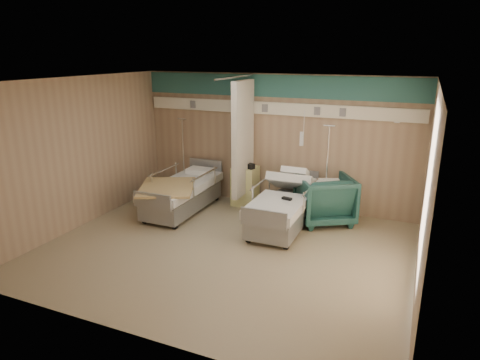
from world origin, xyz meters
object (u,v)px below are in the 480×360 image
Objects in this scene: bedside_cabinet at (245,186)px; visitor_armchair at (324,199)px; bed_right at (283,212)px; iv_stand_left at (184,180)px; iv_stand_right at (325,199)px; bed_left at (182,197)px.

visitor_armchair is at bearing -9.46° from bedside_cabinet.
iv_stand_left is at bearing 161.35° from bed_right.
iv_stand_left is at bearing 179.83° from bedside_cabinet.
bed_left is at bearing -163.41° from iv_stand_right.
visitor_armchair reaches higher than bedside_cabinet.
bed_right is 2.08× the size of visitor_armchair.
bed_right is at bearing -18.65° from iv_stand_left.
bedside_cabinet reaches higher than bed_right.
visitor_armchair is at bearing 42.71° from bed_right.
bedside_cabinet is at bearing 177.98° from iv_stand_right.
bed_right is at bearing -126.16° from iv_stand_right.
iv_stand_right is 1.04× the size of iv_stand_left.
bed_right and bed_left have the same top height.
bed_left is at bearing -139.40° from bedside_cabinet.
visitor_armchair reaches higher than bed_right.
iv_stand_left is (-2.68, 0.90, 0.05)m from bed_right.
visitor_armchair reaches higher than bed_left.
iv_stand_right reaches higher than iv_stand_left.
visitor_armchair is (0.65, 0.60, 0.16)m from bed_right.
iv_stand_left reaches higher than bed_left.
iv_stand_right is at bearing 53.84° from bed_right.
bed_left is 1.15× the size of iv_stand_right.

